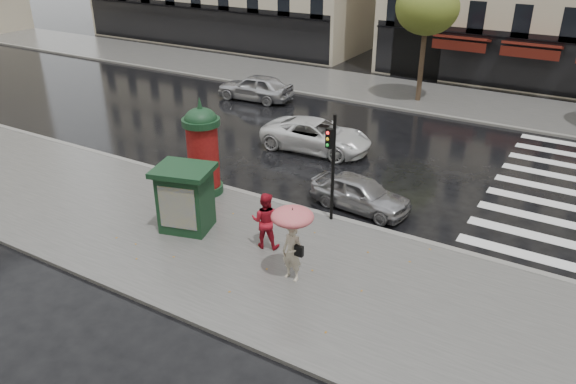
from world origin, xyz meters
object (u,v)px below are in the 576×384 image
Objects in this scene: newsstand at (185,198)px; car_silver at (360,193)px; woman_umbrella at (292,232)px; car_far_silver at (255,87)px; morris_column at (203,148)px; woman_red at (265,220)px; car_white at (316,135)px; man_burgundy at (181,185)px; traffic_light at (332,158)px.

newsstand is 6.21m from car_silver.
woman_umbrella reaches higher than car_silver.
car_far_silver is at bearing 115.12° from newsstand.
car_silver is (5.54, 1.92, -1.27)m from morris_column.
car_silver is (1.43, 4.07, -0.42)m from woman_red.
woman_red is 0.50× the size of morris_column.
car_silver is at bearing 45.78° from newsstand.
morris_column is at bearing 163.50° from car_white.
traffic_light is at bearing -142.98° from man_burgundy.
woman_umbrella is 4.58m from newsstand.
car_far_silver is at bearing 49.57° from car_white.
woman_umbrella is at bearing -9.38° from newsstand.
car_white is (-2.65, 8.35, -0.35)m from woman_red.
car_far_silver is at bearing -51.73° from man_burgundy.
morris_column reaches higher than man_burgundy.
woman_red is 0.49× the size of traffic_light.
car_far_silver is at bearing 55.13° from car_silver.
newsstand is (1.23, -2.51, -0.65)m from morris_column.
woman_red is 16.36m from car_far_silver.
woman_red reaches higher than car_silver.
car_silver is (-0.19, 5.17, -1.02)m from woman_umbrella.
woman_umbrella is at bearing -29.61° from morris_column.
traffic_light reaches higher than car_white.
woman_red is 2.91m from newsstand.
car_white is at bearing 48.73° from car_far_silver.
morris_column is at bearing -174.93° from traffic_light.
morris_column reaches higher than woman_umbrella.
man_burgundy is at bearing 162.47° from woman_umbrella.
woman_red is 0.84× the size of newsstand.
traffic_light reaches higher than newsstand.
traffic_light is at bearing 5.07° from morris_column.
morris_column is at bearing -45.64° from woman_red.
woman_umbrella is 2.05m from woman_red.
car_white is (0.23, 8.71, -0.56)m from newsstand.
car_far_silver is at bearing -73.13° from woman_red.
newsstand reaches higher than man_burgundy.
traffic_light reaches higher than car_far_silver.
car_silver is at bearing 19.11° from morris_column.
car_silver is at bearing -132.20° from man_burgundy.
car_silver is at bearing 72.12° from traffic_light.
car_far_silver is (-10.30, 10.82, -1.65)m from traffic_light.
woman_red is 0.98× the size of man_burgundy.
woman_red is at bearing 166.78° from car_silver.
car_silver is (4.31, 4.43, -0.62)m from newsstand.
woman_umbrella is at bearing -79.81° from traffic_light.
car_far_silver reaches higher than car_silver.
man_burgundy is 0.86× the size of newsstand.
car_far_silver is at bearing 127.04° from woman_umbrella.
woman_red is 4.72m from morris_column.
woman_umbrella is 0.63× the size of car_silver.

